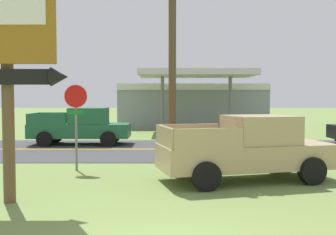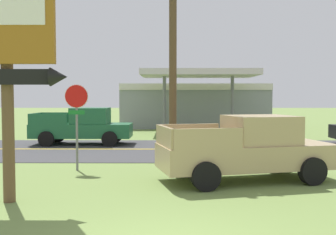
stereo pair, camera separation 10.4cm
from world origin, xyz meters
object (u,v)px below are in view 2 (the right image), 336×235
at_px(motel_sign, 6,32).
at_px(utility_pole, 173,44).
at_px(pickup_tan_parked_on_lawn, 248,149).
at_px(pickup_green_on_road, 83,127).
at_px(stop_sign, 77,112).
at_px(gas_station, 194,104).

bearing_deg(motel_sign, utility_pole, 48.67).
bearing_deg(pickup_tan_parked_on_lawn, pickup_green_on_road, 127.46).
distance_m(motel_sign, utility_pole, 5.89).
bearing_deg(utility_pole, stop_sign, -176.94).
relative_size(utility_pole, gas_station, 0.68).
bearing_deg(pickup_green_on_road, utility_pole, -57.17).
height_order(stop_sign, utility_pole, utility_pole).
relative_size(stop_sign, pickup_green_on_road, 0.57).
relative_size(pickup_tan_parked_on_lawn, pickup_green_on_road, 1.06).
relative_size(motel_sign, gas_station, 0.51).
distance_m(stop_sign, utility_pole, 4.02).
distance_m(pickup_tan_parked_on_lawn, pickup_green_on_road, 11.49).
bearing_deg(motel_sign, stop_sign, 81.98).
bearing_deg(pickup_green_on_road, motel_sign, -85.88).
height_order(stop_sign, pickup_tan_parked_on_lawn, stop_sign).
height_order(stop_sign, pickup_green_on_road, stop_sign).
xyz_separation_m(utility_pole, gas_station, (1.85, 20.11, -2.39)).
distance_m(utility_pole, pickup_green_on_road, 9.35).
xyz_separation_m(motel_sign, pickup_tan_parked_on_lawn, (6.15, 2.62, -3.06)).
height_order(gas_station, pickup_tan_parked_on_lawn, gas_station).
xyz_separation_m(gas_station, pickup_green_on_road, (-6.58, -12.78, -0.98)).
xyz_separation_m(gas_station, pickup_tan_parked_on_lawn, (0.41, -21.90, -0.98)).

